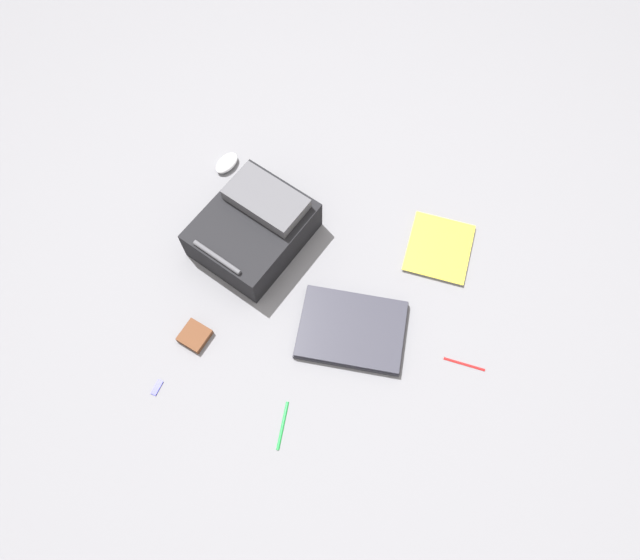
# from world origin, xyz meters

# --- Properties ---
(ground_plane) EXTENTS (4.04, 4.04, 0.00)m
(ground_plane) POSITION_xyz_m (0.00, 0.00, 0.00)
(ground_plane) COLOR slate
(backpack) EXTENTS (0.35, 0.41, 0.18)m
(backpack) POSITION_xyz_m (0.26, -0.03, 0.08)
(backpack) COLOR black
(backpack) RESTS_ON ground_plane
(laptop) EXTENTS (0.41, 0.36, 0.03)m
(laptop) POSITION_xyz_m (-0.21, 0.10, 0.02)
(laptop) COLOR #24242C
(laptop) RESTS_ON ground_plane
(book_blue) EXTENTS (0.27, 0.29, 0.01)m
(book_blue) POSITION_xyz_m (-0.33, -0.32, 0.01)
(book_blue) COLOR silver
(book_blue) RESTS_ON ground_plane
(computer_mouse) EXTENTS (0.07, 0.11, 0.03)m
(computer_mouse) POSITION_xyz_m (0.52, -0.24, 0.02)
(computer_mouse) COLOR silver
(computer_mouse) RESTS_ON ground_plane
(pen_black) EXTENTS (0.13, 0.04, 0.01)m
(pen_black) POSITION_xyz_m (-0.58, 0.02, 0.00)
(pen_black) COLOR red
(pen_black) RESTS_ON ground_plane
(pen_blue) EXTENTS (0.06, 0.14, 0.01)m
(pen_blue) POSITION_xyz_m (-0.17, 0.48, 0.00)
(pen_blue) COLOR #198C33
(pen_blue) RESTS_ON ground_plane
(earbud_pouch) EXTENTS (0.09, 0.09, 0.03)m
(earbud_pouch) POSITION_xyz_m (0.23, 0.38, 0.01)
(earbud_pouch) COLOR #59331E
(earbud_pouch) RESTS_ON ground_plane
(usb_stick) EXTENTS (0.02, 0.05, 0.01)m
(usb_stick) POSITION_xyz_m (0.24, 0.59, 0.00)
(usb_stick) COLOR #191999
(usb_stick) RESTS_ON ground_plane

